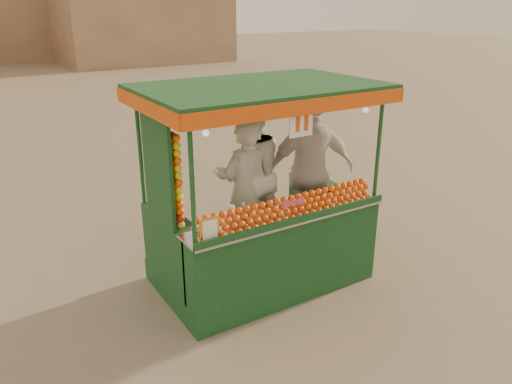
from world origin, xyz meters
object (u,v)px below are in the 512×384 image
juice_cart (260,225)px  vendor_right (310,171)px  vendor_left (244,190)px  vendor_middle (249,174)px

juice_cart → vendor_right: (0.84, 0.18, 0.46)m
juice_cart → vendor_right: bearing=12.2°
vendor_left → vendor_middle: 0.29m
juice_cart → vendor_right: 0.97m
juice_cart → vendor_middle: (0.16, 0.50, 0.44)m
vendor_left → vendor_right: size_ratio=0.88×
vendor_middle → juice_cart: bearing=77.6°
juice_cart → vendor_left: (-0.03, 0.30, 0.34)m
vendor_middle → vendor_right: 0.75m
vendor_left → vendor_right: vendor_right is taller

